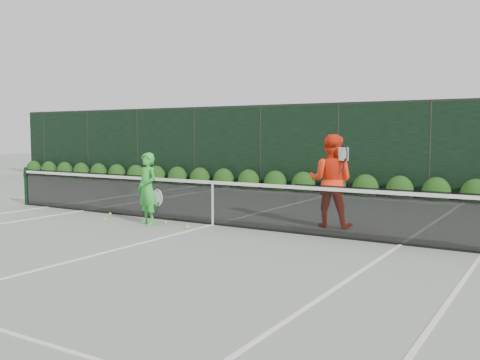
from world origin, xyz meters
The scene contains 8 objects.
ground centered at (0.00, 0.00, 0.00)m, with size 80.00×80.00×0.00m, color gray.
tennis_net centered at (-0.02, 0.00, 0.53)m, with size 12.90×0.10×1.07m.
player_woman centered at (-1.25, -0.73, 0.80)m, with size 0.69×0.54×1.60m.
player_man centered at (2.31, 1.13, 1.00)m, with size 1.07×0.89×2.00m.
court_lines centered at (0.00, 0.00, 0.01)m, with size 11.03×23.83×0.01m.
windscreen_fence centered at (0.00, -2.71, 1.51)m, with size 32.00×21.07×3.06m.
hedge_row centered at (0.00, 7.15, 0.23)m, with size 31.66×0.65×0.94m.
tennis_balls centered at (-1.58, -0.35, 0.03)m, with size 2.85×0.99×0.07m.
Camera 1 is at (6.62, -9.66, 2.02)m, focal length 40.00 mm.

